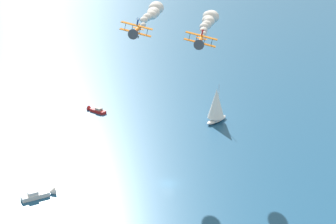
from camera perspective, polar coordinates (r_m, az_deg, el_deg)
The scene contains 10 objects.
ground_plane at distance 134.88m, azimuth 0.00°, elevation -7.49°, with size 2000.00×2000.00×0.00m, color #1E517A.
sailboat_near_centre at distance 170.53m, azimuth 5.08°, elevation 0.70°, with size 5.75×9.79×12.35m.
motorboat_inshore at distance 181.90m, azimuth -7.57°, elevation 0.19°, with size 7.50×2.43×2.14m.
motorboat_ahead at distance 132.27m, azimuth -13.26°, elevation -8.39°, with size 5.33×8.13×2.33m.
biplane_lead at distance 121.04m, azimuth 3.39°, elevation 7.43°, with size 7.22×7.11×3.68m.
wingwalker_lead at distance 120.53m, azimuth 3.64°, elevation 8.39°, with size 1.37×0.73×1.53m.
smoke_trail_lead at distance 146.67m, azimuth 4.35°, elevation 9.63°, with size 15.74×29.30×4.66m.
biplane_wingman at distance 122.30m, azimuth -3.38°, elevation 8.48°, with size 7.22×7.11×3.68m.
wingwalker_wingman at distance 121.77m, azimuth -3.18°, elevation 9.46°, with size 0.85×0.49×1.79m.
smoke_trail_wingman at distance 147.03m, azimuth -1.50°, elevation 10.51°, with size 16.14×28.27×4.41m.
Camera 1 is at (-66.72, 98.44, 63.63)m, focal length 58.26 mm.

